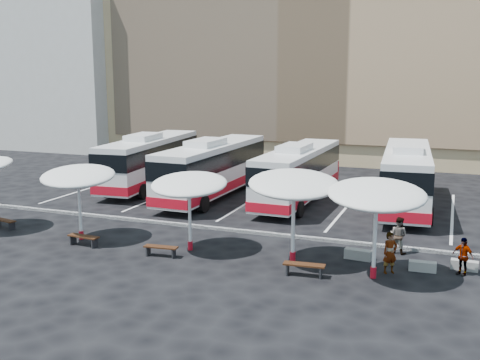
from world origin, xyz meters
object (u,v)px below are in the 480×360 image
(passenger_2, at_px, (463,256))
(wood_bench_2, at_px, (161,249))
(wood_bench_1, at_px, (84,238))
(conc_bench_2, at_px, (464,265))
(conc_bench_1, at_px, (422,266))
(passenger_1, at_px, (399,235))
(sunshade_3, at_px, (294,184))
(wood_bench_3, at_px, (304,267))
(conc_bench_0, at_px, (358,254))
(bus_1, at_px, (213,167))
(passenger_0, at_px, (390,253))
(bus_0, at_px, (150,159))
(sunshade_2, at_px, (189,184))
(bus_3, at_px, (407,175))
(sunshade_1, at_px, (78,176))
(bus_2, at_px, (299,172))
(sunshade_4, at_px, (377,195))

(passenger_2, bearing_deg, wood_bench_2, -137.80)
(wood_bench_1, distance_m, conc_bench_2, 16.83)
(conc_bench_1, height_order, passenger_2, passenger_2)
(passenger_1, bearing_deg, sunshade_3, 56.61)
(wood_bench_3, height_order, conc_bench_0, wood_bench_3)
(bus_1, height_order, passenger_0, bus_1)
(bus_0, xyz_separation_m, sunshade_2, (9.16, -12.39, 1.07))
(conc_bench_1, bearing_deg, sunshade_2, -175.16)
(bus_3, relative_size, sunshade_3, 2.52)
(sunshade_1, bearing_deg, passenger_1, 12.66)
(bus_2, bearing_deg, sunshade_1, -121.50)
(wood_bench_2, bearing_deg, passenger_1, 23.53)
(sunshade_3, bearing_deg, sunshade_4, -11.30)
(wood_bench_2, bearing_deg, passenger_0, 8.56)
(bus_0, relative_size, conc_bench_2, 11.61)
(conc_bench_2, xyz_separation_m, passenger_2, (-0.11, -0.64, 0.57))
(sunshade_4, xyz_separation_m, passenger_2, (3.25, 1.63, -2.58))
(wood_bench_2, relative_size, conc_bench_1, 1.43)
(conc_bench_2, relative_size, passenger_1, 0.64)
(wood_bench_2, relative_size, passenger_0, 0.91)
(sunshade_1, bearing_deg, wood_bench_3, -5.36)
(bus_0, height_order, passenger_1, bus_0)
(sunshade_2, bearing_deg, bus_3, 55.55)
(bus_3, distance_m, wood_bench_3, 14.03)
(conc_bench_1, height_order, passenger_0, passenger_0)
(sunshade_3, xyz_separation_m, sunshade_4, (3.48, -0.70, -0.03))
(bus_2, distance_m, passenger_2, 14.25)
(bus_0, distance_m, conc_bench_0, 19.93)
(bus_1, height_order, sunshade_1, bus_1)
(wood_bench_1, bearing_deg, conc_bench_2, 9.77)
(bus_1, relative_size, passenger_0, 7.28)
(bus_2, bearing_deg, sunshade_3, -74.51)
(passenger_2, bearing_deg, bus_3, 137.34)
(bus_0, relative_size, sunshade_1, 2.72)
(wood_bench_3, xyz_separation_m, passenger_1, (3.19, 4.35, 0.44))
(sunshade_2, relative_size, sunshade_3, 0.80)
(bus_3, bearing_deg, bus_0, 175.13)
(wood_bench_1, xyz_separation_m, passenger_0, (13.75, 1.37, 0.47))
(bus_3, xyz_separation_m, passenger_1, (0.50, -9.33, -1.17))
(conc_bench_0, relative_size, passenger_1, 0.70)
(wood_bench_2, bearing_deg, conc_bench_0, 18.43)
(wood_bench_2, height_order, passenger_1, passenger_1)
(wood_bench_1, xyz_separation_m, conc_bench_1, (14.99, 2.08, -0.17))
(bus_3, relative_size, sunshade_2, 3.14)
(wood_bench_1, distance_m, wood_bench_2, 4.13)
(passenger_0, relative_size, passenger_2, 1.10)
(conc_bench_0, xyz_separation_m, passenger_2, (4.18, -0.43, 0.55))
(sunshade_2, bearing_deg, passenger_1, 18.11)
(bus_0, height_order, passenger_0, bus_0)
(bus_3, xyz_separation_m, passenger_0, (0.43, -12.10, -1.16))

